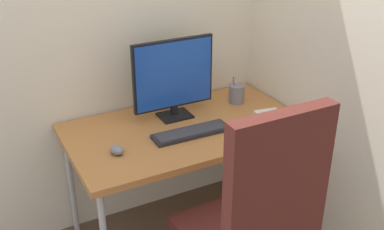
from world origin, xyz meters
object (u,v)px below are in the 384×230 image
mouse (117,150)px  notebook (273,119)px  keyboard (191,132)px  office_chair (255,221)px  pen_holder (236,94)px  monitor (173,77)px

mouse → notebook: (0.89, -0.06, -0.01)m
mouse → notebook: 0.89m
notebook → keyboard: bearing=-178.1°
mouse → office_chair: bearing=-68.7°
notebook → office_chair: bearing=-121.7°
mouse → pen_holder: (0.84, 0.25, 0.03)m
mouse → notebook: size_ratio=0.36×
office_chair → mouse: office_chair is taller
office_chair → keyboard: size_ratio=2.79×
office_chair → pen_holder: office_chair is taller
monitor → notebook: size_ratio=2.13×
keyboard → notebook: 0.48m
mouse → pen_holder: 0.88m
monitor → keyboard: bearing=-92.9°
office_chair → monitor: size_ratio=2.48×
pen_holder → monitor: bearing=179.6°
keyboard → office_chair: bearing=-91.0°
office_chair → keyboard: office_chair is taller
keyboard → mouse: 0.41m
monitor → pen_holder: (0.42, -0.00, -0.18)m
office_chair → mouse: 0.74m
monitor → keyboard: 0.33m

